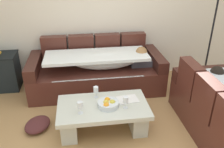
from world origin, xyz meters
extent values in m
cube|color=beige|center=(0.00, 2.15, 1.35)|extent=(9.00, 0.10, 2.70)
cube|color=#4B231B|center=(-0.25, 1.60, 0.21)|extent=(2.26, 0.92, 0.42)
cube|color=#4B231B|center=(-0.96, 1.98, 0.65)|extent=(0.45, 0.16, 0.46)
cube|color=#4B231B|center=(-0.48, 1.98, 0.65)|extent=(0.45, 0.16, 0.46)
cube|color=#4B231B|center=(-0.01, 1.98, 0.65)|extent=(0.45, 0.16, 0.46)
cube|color=#4B231B|center=(0.47, 1.98, 0.65)|extent=(0.45, 0.16, 0.46)
cube|color=#3C1C16|center=(-1.29, 1.60, 0.52)|extent=(0.18, 0.92, 0.20)
cube|color=#3C1C16|center=(0.79, 1.60, 0.52)|extent=(0.18, 0.92, 0.20)
cube|color=#4C4C56|center=(0.52, 1.59, 0.47)|extent=(0.36, 0.28, 0.11)
sphere|color=#936B4C|center=(0.52, 1.55, 0.64)|extent=(0.21, 0.21, 0.21)
sphere|color=#9E7042|center=(0.52, 1.55, 0.67)|extent=(0.20, 0.20, 0.20)
ellipsoid|color=white|center=(-0.10, 1.55, 0.56)|extent=(1.10, 0.44, 0.28)
cube|color=white|center=(-0.25, 1.53, 0.66)|extent=(1.70, 0.60, 0.05)
cube|color=white|center=(-0.25, 1.16, 0.23)|extent=(1.44, 0.04, 0.38)
cube|color=#4B231B|center=(0.95, 0.07, 0.65)|extent=(0.16, 0.46, 0.46)
cube|color=#4B231B|center=(0.95, 0.57, 0.65)|extent=(0.16, 0.46, 0.46)
cube|color=#3C1C16|center=(1.33, 0.91, 0.52)|extent=(0.92, 0.18, 0.20)
cube|color=#B23838|center=(1.34, 0.64, 0.47)|extent=(0.28, 0.36, 0.11)
sphere|color=#936B4C|center=(1.38, 0.64, 0.64)|extent=(0.21, 0.21, 0.21)
sphere|color=black|center=(1.38, 0.64, 0.67)|extent=(0.20, 0.20, 0.20)
cube|color=beige|center=(-0.26, 0.48, 0.35)|extent=(1.20, 0.68, 0.06)
cube|color=beige|center=(-0.72, 0.48, 0.16)|extent=(0.20, 0.54, 0.32)
cube|color=beige|center=(0.20, 0.48, 0.16)|extent=(0.20, 0.54, 0.32)
cylinder|color=silver|center=(-0.19, 0.45, 0.42)|extent=(0.28, 0.28, 0.07)
sphere|color=orange|center=(-0.20, 0.51, 0.44)|extent=(0.08, 0.08, 0.08)
sphere|color=orange|center=(-0.23, 0.39, 0.44)|extent=(0.08, 0.08, 0.08)
sphere|color=gold|center=(-0.22, 0.45, 0.44)|extent=(0.08, 0.08, 0.08)
sphere|color=gold|center=(-0.14, 0.44, 0.44)|extent=(0.08, 0.08, 0.08)
cylinder|color=silver|center=(-0.55, 0.35, 0.38)|extent=(0.06, 0.06, 0.01)
cylinder|color=silver|center=(-0.55, 0.35, 0.42)|extent=(0.01, 0.01, 0.07)
cylinder|color=silver|center=(-0.55, 0.35, 0.50)|extent=(0.07, 0.07, 0.08)
cylinder|color=silver|center=(0.03, 0.39, 0.38)|extent=(0.06, 0.06, 0.01)
cylinder|color=silver|center=(0.03, 0.39, 0.42)|extent=(0.01, 0.01, 0.07)
cylinder|color=silver|center=(0.03, 0.39, 0.50)|extent=(0.07, 0.07, 0.08)
cylinder|color=silver|center=(-0.33, 0.70, 0.38)|extent=(0.06, 0.06, 0.01)
cylinder|color=silver|center=(-0.33, 0.70, 0.42)|extent=(0.01, 0.01, 0.07)
cylinder|color=silver|center=(-0.33, 0.70, 0.50)|extent=(0.07, 0.07, 0.08)
cube|color=white|center=(0.09, 0.57, 0.39)|extent=(0.30, 0.24, 0.01)
cylinder|color=black|center=(1.83, 1.68, 0.01)|extent=(0.28, 0.28, 0.02)
cylinder|color=black|center=(1.83, 1.68, 0.92)|extent=(0.03, 0.03, 1.80)
ellipsoid|color=#4C2323|center=(-1.16, 0.61, 0.06)|extent=(0.45, 0.49, 0.12)
camera|label=1|loc=(-0.51, -2.13, 2.17)|focal=38.26mm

